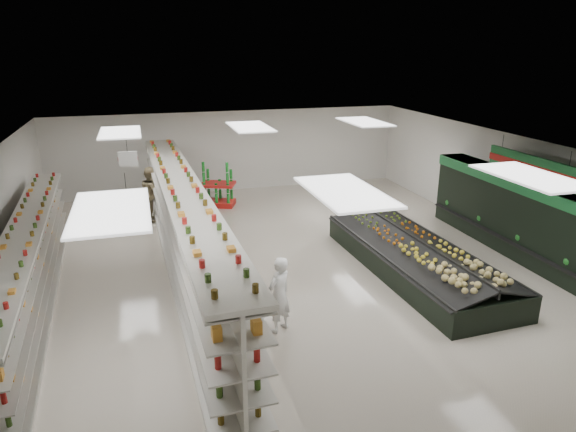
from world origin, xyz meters
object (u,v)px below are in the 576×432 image
object	(u,v)px
produce_island	(415,256)
shopper_background	(152,194)
gondola_center	(184,232)
soda_endcap	(218,186)
shopper_main	(279,295)
gondola_left	(31,271)

from	to	relation	value
produce_island	shopper_background	xyz separation A→B (m)	(-6.38, 6.26, 0.49)
produce_island	gondola_center	bearing A→B (deg)	162.90
soda_endcap	shopper_background	size ratio (longest dim) A/B	0.84
shopper_main	gondola_left	bearing A→B (deg)	-60.87
gondola_center	soda_endcap	size ratio (longest dim) A/B	8.71
gondola_center	shopper_main	distance (m)	3.91
gondola_left	gondola_center	xyz separation A→B (m)	(3.51, 0.94, 0.22)
gondola_center	shopper_background	bearing A→B (deg)	96.47
produce_island	shopper_main	distance (m)	4.57
produce_island	shopper_main	xyz separation A→B (m)	(-4.18, -1.81, 0.39)
gondola_left	shopper_main	world-z (taller)	gondola_left
gondola_center	produce_island	size ratio (longest dim) A/B	2.10
shopper_background	produce_island	bearing A→B (deg)	-137.69
shopper_main	shopper_background	xyz separation A→B (m)	(-2.20, 8.07, 0.10)
shopper_background	gondola_center	bearing A→B (deg)	-175.04
soda_endcap	shopper_background	bearing A→B (deg)	-157.03
gondola_center	soda_endcap	world-z (taller)	gondola_center
gondola_center	shopper_background	distance (m)	4.55
produce_island	shopper_background	size ratio (longest dim) A/B	3.47
gondola_left	gondola_center	distance (m)	3.64
gondola_left	shopper_background	bearing A→B (deg)	59.36
produce_island	gondola_left	bearing A→B (deg)	174.89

